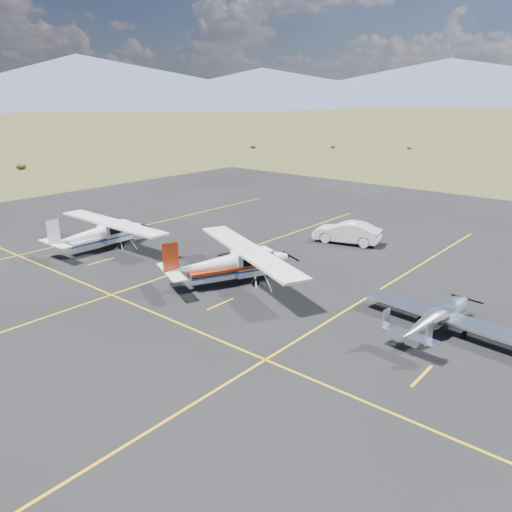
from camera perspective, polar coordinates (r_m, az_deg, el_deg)
ground at (r=24.86m, az=13.60°, el=-7.70°), size 1600.00×1600.00×0.00m
apron at (r=28.31m, az=0.90°, el=-3.93°), size 72.00×72.00×0.02m
aircraft_low_wing at (r=24.52m, az=20.14°, el=-6.50°), size 5.96×8.28×1.79m
aircraft_cessna at (r=28.94m, az=-2.89°, el=-0.71°), size 8.44×11.16×2.93m
aircraft_plain at (r=37.08m, az=-17.46°, el=2.56°), size 6.52×10.87×2.77m
sedan at (r=37.63m, az=10.37°, el=2.67°), size 2.91×5.19×1.62m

